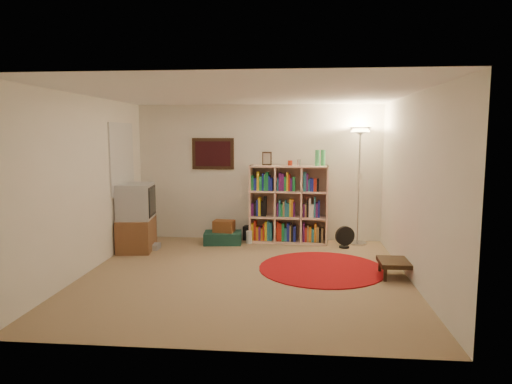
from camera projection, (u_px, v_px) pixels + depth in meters
room at (241, 185)px, 6.27m from camera, size 4.54×4.54×2.54m
bookshelf at (288, 205)px, 8.26m from camera, size 1.42×0.48×1.68m
floor_lamp at (360, 147)px, 7.97m from camera, size 0.45×0.45×2.08m
floor_fan at (345, 237)px, 7.88m from camera, size 0.34×0.22×0.38m
tv_stand at (136, 218)px, 7.71m from camera, size 0.64×0.84×1.14m
dvd_box at (151, 246)px, 7.82m from camera, size 0.28×0.23×0.09m
suitcase at (223, 238)px, 8.21m from camera, size 0.70×0.49×0.21m
wicker_basket at (224, 226)px, 8.20m from camera, size 0.39×0.30×0.21m
duffel_bag at (254, 232)px, 8.56m from camera, size 0.40×0.35×0.26m
paper_towel at (249, 237)px, 8.23m from camera, size 0.12×0.12×0.23m
red_rug at (322, 268)px, 6.67m from camera, size 1.84×1.84×0.02m
side_table at (398, 263)px, 6.27m from camera, size 0.52×0.52×0.24m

